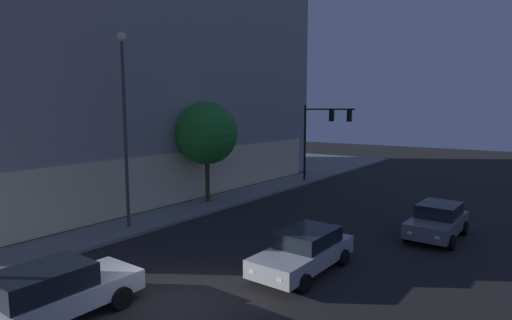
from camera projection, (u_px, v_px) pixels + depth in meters
ground_plane at (174, 304)px, 12.46m from camera, size 120.00×120.00×0.00m
modern_building at (93, 64)px, 32.33m from camera, size 29.44×23.09×19.18m
traffic_light_far_corner at (323, 127)px, 32.52m from camera, size 0.51×4.20×6.14m
street_lamp_sidewalk at (124, 110)px, 19.56m from camera, size 0.44×0.44×9.35m
sidewalk_tree at (207, 133)px, 25.38m from camera, size 3.88×3.88×6.25m
car_white at (52, 292)px, 11.39m from camera, size 4.67×2.20×1.60m
car_silver at (305, 250)px, 14.97m from camera, size 4.77×2.16×1.50m
car_grey at (437, 220)px, 18.90m from camera, size 4.36×2.22×1.57m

